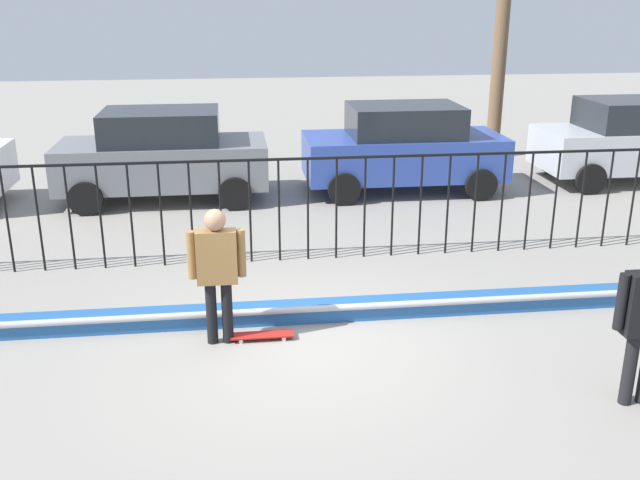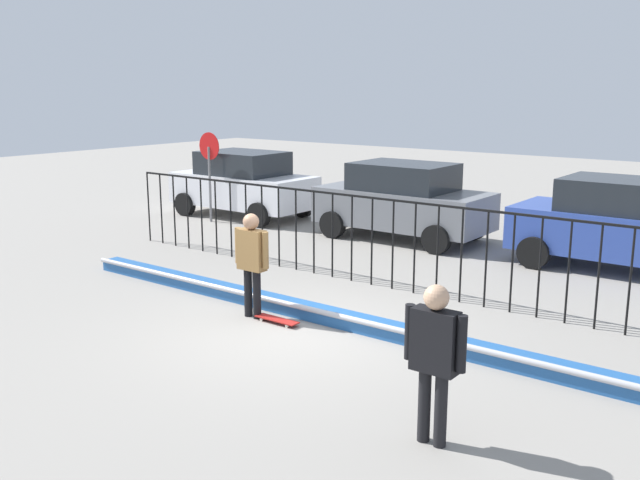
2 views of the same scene
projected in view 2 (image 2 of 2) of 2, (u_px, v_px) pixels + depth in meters
name	position (u px, v px, depth m)	size (l,w,h in m)	color
ground_plane	(291.00, 331.00, 11.06)	(60.00, 60.00, 0.00)	gray
bowl_coping_ledge	(318.00, 313.00, 11.56)	(11.00, 0.40, 0.27)	#235699
perimeter_fence	(393.00, 234.00, 13.15)	(14.04, 0.04, 1.71)	black
skateboarder	(252.00, 256.00, 11.52)	(0.70, 0.26, 1.74)	black
skateboard	(277.00, 320.00, 11.43)	(0.80, 0.20, 0.07)	#A51E19
camera_operator	(435.00, 350.00, 7.37)	(0.71, 0.27, 1.76)	black
parked_car_white	(243.00, 183.00, 20.58)	(4.30, 2.12, 1.90)	silver
parked_car_gray	(403.00, 200.00, 17.53)	(4.30, 2.12, 1.90)	slate
parked_car_blue	(622.00, 224.00, 14.53)	(4.30, 2.12, 1.90)	#2D479E
stop_sign	(210.00, 164.00, 19.67)	(0.76, 0.07, 2.50)	slate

